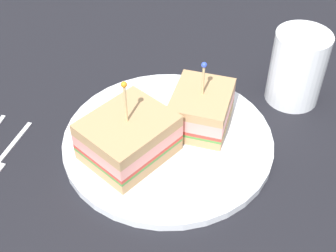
{
  "coord_description": "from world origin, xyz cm",
  "views": [
    {
      "loc": [
        -27.7,
        -32.24,
        42.97
      ],
      "look_at": [
        0.0,
        0.0,
        3.11
      ],
      "focal_mm": 49.88,
      "sensor_mm": 36.0,
      "label": 1
    }
  ],
  "objects_px": {
    "sandwich_half_back": "(201,109)",
    "drink_glass": "(296,71)",
    "plate": "(168,140)",
    "sandwich_half_front": "(128,137)"
  },
  "relations": [
    {
      "from": "plate",
      "to": "sandwich_half_back",
      "type": "relative_size",
      "value": 2.43
    },
    {
      "from": "plate",
      "to": "sandwich_half_front",
      "type": "bearing_deg",
      "value": 169.75
    },
    {
      "from": "plate",
      "to": "drink_glass",
      "type": "xyz_separation_m",
      "value": [
        0.2,
        -0.04,
        0.04
      ]
    },
    {
      "from": "sandwich_half_back",
      "to": "drink_glass",
      "type": "relative_size",
      "value": 1.06
    },
    {
      "from": "sandwich_half_back",
      "to": "drink_glass",
      "type": "xyz_separation_m",
      "value": [
        0.15,
        -0.04,
        0.01
      ]
    },
    {
      "from": "sandwich_half_front",
      "to": "sandwich_half_back",
      "type": "relative_size",
      "value": 1.0
    },
    {
      "from": "sandwich_half_front",
      "to": "drink_glass",
      "type": "xyz_separation_m",
      "value": [
        0.25,
        -0.05,
        0.01
      ]
    },
    {
      "from": "plate",
      "to": "sandwich_half_back",
      "type": "bearing_deg",
      "value": -9.54
    },
    {
      "from": "sandwich_half_front",
      "to": "sandwich_half_back",
      "type": "bearing_deg",
      "value": -9.91
    },
    {
      "from": "sandwich_half_back",
      "to": "drink_glass",
      "type": "distance_m",
      "value": 0.15
    }
  ]
}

